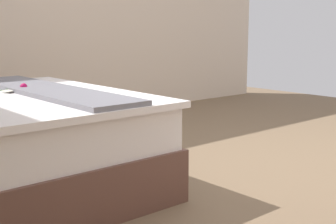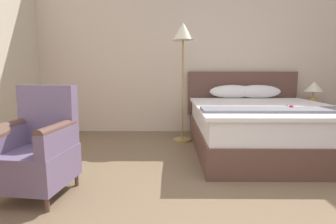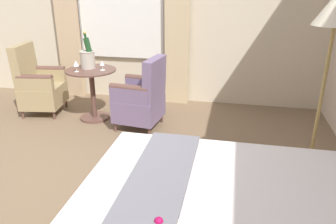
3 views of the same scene
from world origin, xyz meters
name	(u,v)px [view 3 (image 3 of 3)]	position (x,y,z in m)	size (l,w,h in m)	color
ground_plane	(32,191)	(0.00, 0.00, 0.00)	(7.69, 7.69, 0.00)	brown
wall_window_side	(123,6)	(-2.82, 0.00, 1.46)	(0.27, 6.31, 2.92)	beige
floor_lamp_brass	(333,32)	(-0.28, 2.43, 1.49)	(0.32, 0.32, 1.78)	#9F8245
side_table_round	(93,89)	(-1.76, -0.13, 0.44)	(0.68, 0.68, 0.71)	brown
champagne_bucket	(88,57)	(-1.82, -0.19, 0.86)	(0.21, 0.21, 0.50)	#B6AD9F
wine_glass_near_bucket	(76,64)	(-1.62, -0.26, 0.82)	(0.08, 0.08, 0.15)	white
wine_glass_near_edge	(102,64)	(-1.76, 0.04, 0.80)	(0.07, 0.07, 0.13)	white
armchair_by_window	(142,98)	(-1.61, 0.62, 0.40)	(0.62, 0.64, 0.95)	brown
armchair_facing_bed	(39,85)	(-1.82, -0.99, 0.42)	(0.66, 0.64, 1.01)	brown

